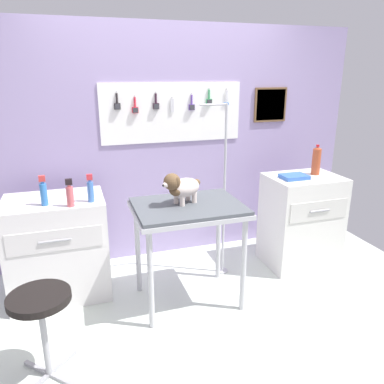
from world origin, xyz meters
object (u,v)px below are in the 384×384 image
at_px(grooming_arm, 223,199).
at_px(soda_bottle, 316,161).
at_px(cabinet_right, 301,220).
at_px(stool, 41,309).
at_px(spray_bottle_short, 44,193).
at_px(grooming_table, 188,216).
at_px(counter_left, 58,247).
at_px(dog, 181,187).

relative_size(grooming_arm, soda_bottle, 5.53).
xyz_separation_m(grooming_arm, cabinet_right, (0.81, -0.05, -0.29)).
height_order(stool, soda_bottle, soda_bottle).
height_order(spray_bottle_short, soda_bottle, soda_bottle).
height_order(grooming_table, cabinet_right, cabinet_right).
distance_m(grooming_table, counter_left, 1.16).
xyz_separation_m(counter_left, spray_bottle_short, (-0.05, -0.13, 0.53)).
bearing_deg(grooming_table, grooming_arm, 37.97).
bearing_deg(grooming_arm, spray_bottle_short, -178.54).
distance_m(grooming_arm, soda_bottle, 0.99).
distance_m(grooming_arm, cabinet_right, 0.87).
xyz_separation_m(stool, spray_bottle_short, (0.03, 0.85, 0.47)).
height_order(dog, soda_bottle, soda_bottle).
bearing_deg(spray_bottle_short, grooming_arm, 1.46).
bearing_deg(counter_left, soda_bottle, -2.62).
relative_size(grooming_table, grooming_arm, 0.54).
height_order(counter_left, spray_bottle_short, spray_bottle_short).
height_order(grooming_arm, dog, grooming_arm).
bearing_deg(grooming_table, stool, -153.76).
bearing_deg(soda_bottle, stool, -160.72).
height_order(stool, spray_bottle_short, spray_bottle_short).
relative_size(counter_left, soda_bottle, 2.99).
bearing_deg(stool, dog, 28.41).
distance_m(grooming_arm, stool, 1.80).
bearing_deg(soda_bottle, cabinet_right, -164.94).
relative_size(dog, spray_bottle_short, 1.50).
bearing_deg(dog, spray_bottle_short, 164.61).
height_order(grooming_table, counter_left, counter_left).
xyz_separation_m(cabinet_right, stool, (-2.35, -0.83, 0.04)).
height_order(counter_left, cabinet_right, cabinet_right).
height_order(grooming_table, spray_bottle_short, spray_bottle_short).
height_order(grooming_arm, soda_bottle, grooming_arm).
relative_size(counter_left, cabinet_right, 0.96).
height_order(grooming_table, grooming_arm, grooming_arm).
bearing_deg(spray_bottle_short, cabinet_right, -0.35).
relative_size(dog, counter_left, 0.41).
relative_size(grooming_arm, dog, 4.49).
bearing_deg(grooming_arm, grooming_table, -142.03).
distance_m(dog, stool, 1.30).
relative_size(grooming_arm, stool, 2.70).
distance_m(grooming_table, cabinet_right, 1.33).
relative_size(grooming_arm, spray_bottle_short, 6.71).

